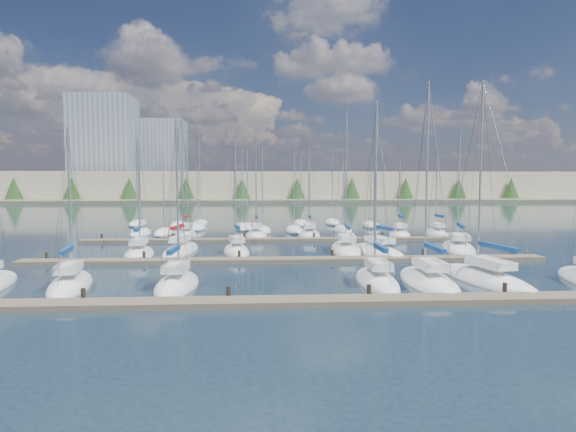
{
  "coord_description": "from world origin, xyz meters",
  "views": [
    {
      "loc": [
        -2.21,
        -23.91,
        6.75
      ],
      "look_at": [
        0.0,
        14.0,
        4.0
      ],
      "focal_mm": 30.0,
      "sensor_mm": 36.0,
      "label": 1
    }
  ],
  "objects": [
    {
      "name": "sailboat_k",
      "position": [
        6.14,
        22.04,
        0.18
      ],
      "size": [
        3.97,
        10.76,
        15.61
      ],
      "rotation": [
        0.0,
        0.0,
        -0.11
      ],
      "color": "white",
      "rests_on": "ground"
    },
    {
      "name": "sailboat_c",
      "position": [
        -7.52,
        6.69,
        0.18
      ],
      "size": [
        2.8,
        6.77,
        11.43
      ],
      "rotation": [
        0.0,
        0.0,
        -0.05
      ],
      "color": "white",
      "rests_on": "ground"
    },
    {
      "name": "sailboat_d",
      "position": [
        5.47,
        7.05,
        0.19
      ],
      "size": [
        2.56,
        7.81,
        12.83
      ],
      "rotation": [
        0.0,
        0.0,
        -0.02
      ],
      "color": "white",
      "rests_on": "ground"
    },
    {
      "name": "sailboat_r",
      "position": [
        19.8,
        34.51,
        0.19
      ],
      "size": [
        2.25,
        7.31,
        12.16
      ],
      "rotation": [
        0.0,
        0.0,
        -0.02
      ],
      "color": "white",
      "rests_on": "ground"
    },
    {
      "name": "sailboat_h",
      "position": [
        -13.17,
        19.97,
        0.18
      ],
      "size": [
        3.24,
        6.89,
        11.5
      ],
      "rotation": [
        0.0,
        0.0,
        0.11
      ],
      "color": "white",
      "rests_on": "ground"
    },
    {
      "name": "sailboat_p",
      "position": [
        3.82,
        34.57,
        0.18
      ],
      "size": [
        3.07,
        8.06,
        13.49
      ],
      "rotation": [
        0.0,
        0.0,
        -0.05
      ],
      "color": "white",
      "rests_on": "ground"
    },
    {
      "name": "sailboat_o",
      "position": [
        -2.67,
        34.47,
        0.19
      ],
      "size": [
        2.81,
        7.11,
        13.32
      ],
      "rotation": [
        0.0,
        0.0,
        0.04
      ],
      "color": "white",
      "rests_on": "ground"
    },
    {
      "name": "sailboat_j",
      "position": [
        -4.45,
        21.32,
        0.19
      ],
      "size": [
        3.35,
        6.88,
        11.43
      ],
      "rotation": [
        0.0,
        0.0,
        0.16
      ],
      "color": "white",
      "rests_on": "ground"
    },
    {
      "name": "sailboat_f",
      "position": [
        12.95,
        7.34,
        0.18
      ],
      "size": [
        4.35,
        10.5,
        14.31
      ],
      "rotation": [
        0.0,
        0.0,
        0.15
      ],
      "color": "white",
      "rests_on": "ground"
    },
    {
      "name": "sailboat_l",
      "position": [
        8.74,
        20.16,
        0.17
      ],
      "size": [
        5.02,
        9.25,
        13.27
      ],
      "rotation": [
        0.0,
        0.0,
        0.26
      ],
      "color": "white",
      "rests_on": "ground"
    },
    {
      "name": "distant_boats",
      "position": [
        -4.34,
        43.76,
        0.29
      ],
      "size": [
        36.93,
        20.75,
        13.3
      ],
      "color": "#9EA0A5",
      "rests_on": "ground"
    },
    {
      "name": "shoreline",
      "position": [
        -13.29,
        149.77,
        7.44
      ],
      "size": [
        400.0,
        60.0,
        38.0
      ],
      "color": "#666B51",
      "rests_on": "ground"
    },
    {
      "name": "dock_far",
      "position": [
        0.0,
        30.01,
        0.15
      ],
      "size": [
        44.0,
        1.93,
        1.1
      ],
      "color": "#6B5E4C",
      "rests_on": "ground"
    },
    {
      "name": "sailboat_m",
      "position": [
        17.32,
        22.08,
        0.17
      ],
      "size": [
        5.37,
        10.05,
        13.21
      ],
      "rotation": [
        0.0,
        0.0,
        -0.26
      ],
      "color": "white",
      "rests_on": "ground"
    },
    {
      "name": "sailboat_i",
      "position": [
        -9.74,
        21.94,
        0.19
      ],
      "size": [
        3.52,
        8.77,
        13.93
      ],
      "rotation": [
        0.0,
        0.0,
        -0.13
      ],
      "color": "white",
      "rests_on": "ground"
    },
    {
      "name": "sailboat_q",
      "position": [
        14.94,
        34.0,
        0.18
      ],
      "size": [
        3.56,
        7.43,
        10.62
      ],
      "rotation": [
        0.0,
        0.0,
        -0.15
      ],
      "color": "white",
      "rests_on": "ground"
    },
    {
      "name": "dock_mid",
      "position": [
        0.0,
        16.01,
        0.15
      ],
      "size": [
        44.0,
        1.93,
        1.1
      ],
      "color": "#6B5E4C",
      "rests_on": "ground"
    },
    {
      "name": "ground",
      "position": [
        0.0,
        60.0,
        0.0
      ],
      "size": [
        400.0,
        400.0,
        0.0
      ],
      "primitive_type": "plane",
      "color": "#1D2E3B",
      "rests_on": "ground"
    },
    {
      "name": "sailboat_e",
      "position": [
        8.86,
        6.81,
        0.18
      ],
      "size": [
        3.08,
        8.97,
        14.05
      ],
      "rotation": [
        0.0,
        0.0,
        -0.02
      ],
      "color": "white",
      "rests_on": "ground"
    },
    {
      "name": "sailboat_n",
      "position": [
        -11.1,
        35.06,
        0.2
      ],
      "size": [
        2.1,
        6.79,
        12.51
      ],
      "rotation": [
        0.0,
        0.0,
        0.01
      ],
      "color": "white",
      "rests_on": "ground"
    },
    {
      "name": "sailboat_b",
      "position": [
        -14.28,
        7.02,
        0.17
      ],
      "size": [
        3.82,
        8.08,
        10.94
      ],
      "rotation": [
        0.0,
        0.0,
        0.19
      ],
      "color": "white",
      "rests_on": "ground"
    },
    {
      "name": "dock_near",
      "position": [
        0.0,
        2.01,
        0.15
      ],
      "size": [
        44.0,
        1.93,
        1.1
      ],
      "color": "#6B5E4C",
      "rests_on": "ground"
    }
  ]
}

